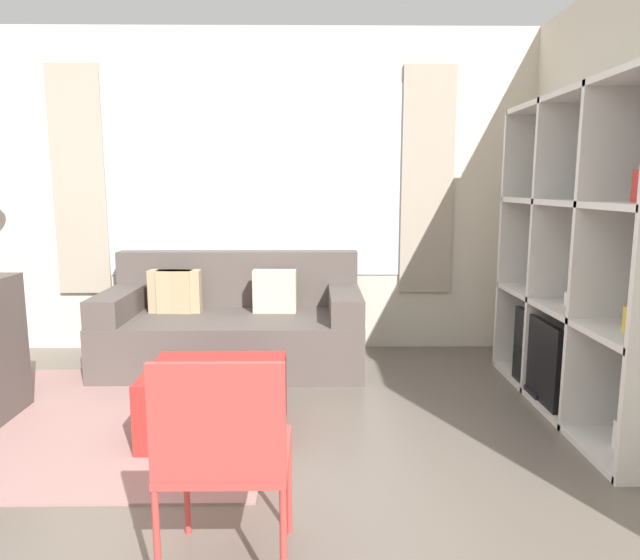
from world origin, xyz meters
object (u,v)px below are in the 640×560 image
(shelving_unit, at_px, (587,262))
(ottoman, at_px, (217,400))
(folding_chair, at_px, (224,449))
(couch_main, at_px, (233,326))

(shelving_unit, distance_m, ottoman, 2.38)
(shelving_unit, distance_m, folding_chair, 2.59)
(ottoman, bearing_deg, folding_chair, -78.97)
(ottoman, xyz_separation_m, folding_chair, (0.25, -1.27, 0.32))
(couch_main, distance_m, folding_chair, 2.60)
(shelving_unit, distance_m, couch_main, 2.60)
(ottoman, relative_size, folding_chair, 0.90)
(folding_chair, bearing_deg, couch_main, -82.71)
(ottoman, height_order, folding_chair, folding_chair)
(couch_main, height_order, ottoman, couch_main)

